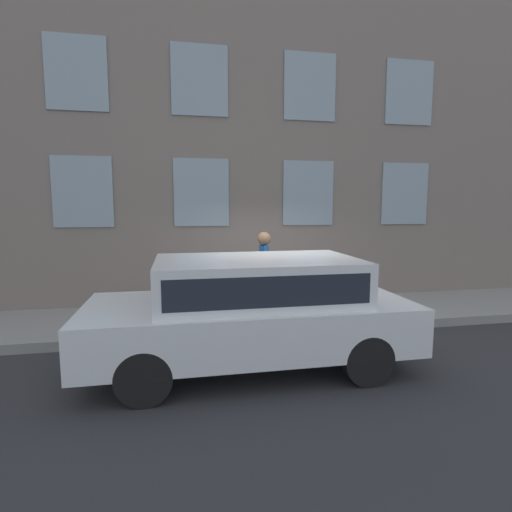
{
  "coord_description": "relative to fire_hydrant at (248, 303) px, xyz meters",
  "views": [
    {
      "loc": [
        -6.86,
        1.8,
        2.4
      ],
      "look_at": [
        0.72,
        0.32,
        1.43
      ],
      "focal_mm": 28.0,
      "sensor_mm": 36.0,
      "label": 1
    }
  ],
  "objects": [
    {
      "name": "parked_truck_white_near",
      "position": [
        -1.68,
        0.22,
        0.38
      ],
      "size": [
        2.0,
        4.69,
        1.64
      ],
      "color": "black",
      "rests_on": "ground_plane"
    },
    {
      "name": "person",
      "position": [
        0.51,
        -0.43,
        0.63
      ],
      "size": [
        0.41,
        0.27,
        1.7
      ],
      "rotation": [
        0.0,
        0.0,
        1.56
      ],
      "color": "#232328",
      "rests_on": "sidewalk"
    },
    {
      "name": "fire_hydrant",
      "position": [
        0.0,
        0.0,
        0.0
      ],
      "size": [
        0.35,
        0.46,
        0.76
      ],
      "color": "gray",
      "rests_on": "sidewalk"
    },
    {
      "name": "building_facade",
      "position": [
        2.01,
        -0.53,
        3.41
      ],
      "size": [
        0.33,
        40.0,
        7.95
      ],
      "color": "gray",
      "rests_on": "ground_plane"
    },
    {
      "name": "ground_plane",
      "position": [
        -0.46,
        -0.53,
        -0.57
      ],
      "size": [
        80.0,
        80.0,
        0.0
      ],
      "primitive_type": "plane",
      "color": "#2D2D30"
    },
    {
      "name": "sidewalk",
      "position": [
        0.7,
        -0.53,
        -0.48
      ],
      "size": [
        2.32,
        60.0,
        0.18
      ],
      "color": "gray",
      "rests_on": "ground_plane"
    }
  ]
}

